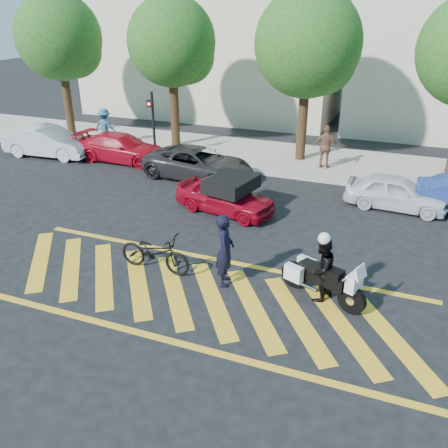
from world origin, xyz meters
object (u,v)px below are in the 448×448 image
(parked_mid_right, at_px, (397,193))
(officer_moto, at_px, (321,269))
(parked_far_left, at_px, (49,142))
(parked_left, at_px, (122,148))
(police_motorcycle, at_px, (321,279))
(officer_bike, at_px, (225,250))
(parked_mid_left, at_px, (198,164))
(red_convertible, at_px, (225,196))
(bicycle, at_px, (155,252))

(parked_mid_right, bearing_deg, officer_moto, 171.72)
(officer_moto, xyz_separation_m, parked_far_left, (-14.60, 7.46, -0.14))
(parked_left, bearing_deg, police_motorcycle, -126.37)
(officer_moto, bearing_deg, police_motorcycle, 149.75)
(parked_left, bearing_deg, officer_moto, -126.47)
(officer_moto, bearing_deg, officer_bike, -63.60)
(police_motorcycle, relative_size, parked_left, 0.52)
(parked_left, xyz_separation_m, parked_mid_right, (12.39, -1.28, -0.02))
(parked_mid_left, bearing_deg, officer_bike, -144.92)
(officer_bike, distance_m, red_convertible, 4.77)
(police_motorcycle, bearing_deg, bicycle, -154.43)
(officer_bike, distance_m, bicycle, 2.12)
(police_motorcycle, bearing_deg, parked_mid_right, 100.05)
(bicycle, bearing_deg, parked_mid_right, -38.65)
(bicycle, bearing_deg, parked_mid_left, 16.83)
(red_convertible, relative_size, parked_left, 0.83)
(parked_left, bearing_deg, officer_bike, -134.46)
(police_motorcycle, height_order, parked_mid_left, parked_mid_left)
(bicycle, bearing_deg, parked_far_left, 54.33)
(police_motorcycle, xyz_separation_m, parked_mid_right, (1.46, 6.79, 0.04))
(officer_bike, distance_m, parked_left, 11.80)
(officer_bike, height_order, parked_mid_right, officer_bike)
(police_motorcycle, bearing_deg, officer_bike, -153.31)
(officer_bike, xyz_separation_m, police_motorcycle, (2.52, 0.20, -0.42))
(bicycle, distance_m, red_convertible, 4.52)
(bicycle, bearing_deg, parked_left, 39.14)
(officer_bike, height_order, parked_left, officer_bike)
(officer_moto, bearing_deg, parked_mid_left, -115.39)
(police_motorcycle, relative_size, red_convertible, 0.63)
(officer_bike, distance_m, parked_mid_left, 8.39)
(officer_bike, bearing_deg, parked_left, 28.30)
(bicycle, distance_m, parked_left, 10.48)
(bicycle, xyz_separation_m, parked_far_left, (-10.02, 7.72, 0.16))
(officer_moto, relative_size, parked_far_left, 0.39)
(parked_left, height_order, parked_mid_left, parked_mid_left)
(officer_moto, relative_size, parked_mid_right, 0.48)
(police_motorcycle, bearing_deg, parked_mid_left, 154.75)
(officer_moto, height_order, parked_mid_right, officer_moto)
(officer_bike, xyz_separation_m, parked_far_left, (-12.09, 7.64, -0.28))
(bicycle, height_order, parked_mid_left, parked_mid_left)
(red_convertible, distance_m, parked_mid_right, 6.23)
(parked_far_left, xyz_separation_m, parked_mid_left, (8.05, -0.30, -0.06))
(red_convertible, height_order, parked_mid_left, parked_mid_left)
(bicycle, relative_size, parked_far_left, 0.49)
(police_motorcycle, height_order, parked_mid_right, parked_mid_right)
(officer_moto, height_order, parked_far_left, officer_moto)
(parked_left, bearing_deg, red_convertible, -119.72)
(bicycle, height_order, police_motorcycle, bicycle)
(parked_left, bearing_deg, parked_mid_left, -101.89)
(parked_far_left, relative_size, parked_left, 0.99)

